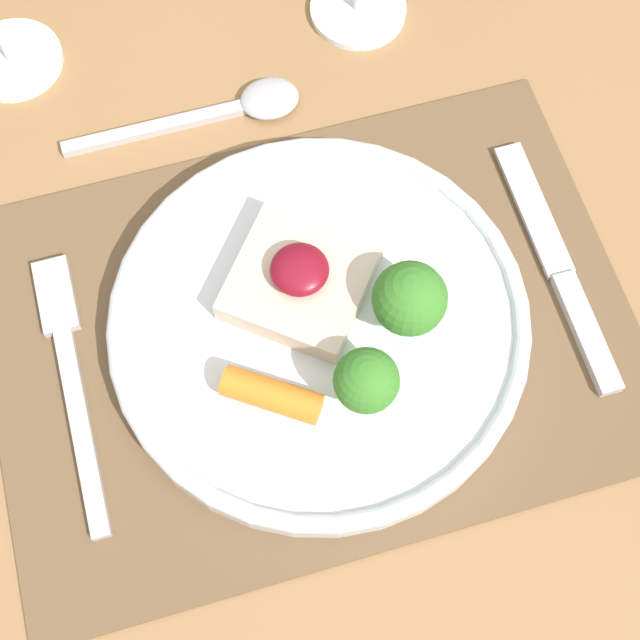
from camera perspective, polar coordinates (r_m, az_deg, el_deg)
ground_plane at (r=1.36m, az=-0.26°, el=-12.86°), size 8.00×8.00×0.00m
dining_table at (r=0.70m, az=-0.50°, el=-4.05°), size 1.17×0.94×0.78m
placemat at (r=0.60m, az=-0.58°, el=-0.70°), size 0.43×0.30×0.00m
dinner_plate at (r=0.58m, az=0.20°, el=-0.19°), size 0.28×0.28×0.07m
fork at (r=0.61m, az=-15.70°, el=-3.07°), size 0.02×0.19×0.01m
knife at (r=0.63m, az=15.33°, el=2.51°), size 0.02×0.19×0.01m
spoon at (r=0.68m, az=-5.53°, el=13.37°), size 0.18×0.04×0.01m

